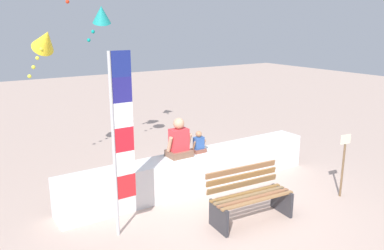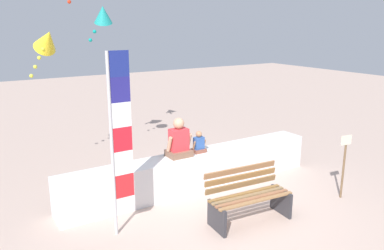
% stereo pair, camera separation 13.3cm
% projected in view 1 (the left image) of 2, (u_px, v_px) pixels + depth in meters
% --- Properties ---
extents(ground_plane, '(40.00, 40.00, 0.00)m').
position_uv_depth(ground_plane, '(231.00, 210.00, 6.96)').
color(ground_plane, '#BA9E90').
extents(seawall_ledge, '(5.55, 0.60, 0.74)m').
position_uv_depth(seawall_ledge, '(194.00, 171.00, 7.85)').
color(seawall_ledge, silver).
rests_on(seawall_ledge, ground).
extents(park_bench, '(1.48, 0.73, 0.88)m').
position_uv_depth(park_bench, '(249.00, 197.00, 6.56)').
color(park_bench, '#946B43').
rests_on(park_bench, ground).
extents(person_adult, '(0.51, 0.37, 0.78)m').
position_uv_depth(person_adult, '(179.00, 142.00, 7.51)').
color(person_adult, brown).
rests_on(person_adult, seawall_ledge).
extents(person_child, '(0.29, 0.21, 0.44)m').
position_uv_depth(person_child, '(199.00, 144.00, 7.79)').
color(person_child, brown).
rests_on(person_child, seawall_ledge).
extents(flag_banner, '(0.36, 0.05, 2.89)m').
position_uv_depth(flag_banner, '(120.00, 136.00, 5.80)').
color(flag_banner, '#B7B7BC').
rests_on(flag_banner, ground).
extents(kite_yellow, '(0.72, 0.74, 1.10)m').
position_uv_depth(kite_yellow, '(45.00, 40.00, 8.03)').
color(kite_yellow, yellow).
extents(kite_teal, '(0.59, 0.60, 0.82)m').
position_uv_depth(kite_teal, '(101.00, 15.00, 8.33)').
color(kite_teal, teal).
extents(sign_post, '(0.24, 0.05, 1.25)m').
position_uv_depth(sign_post, '(344.00, 160.00, 7.35)').
color(sign_post, brown).
rests_on(sign_post, ground).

